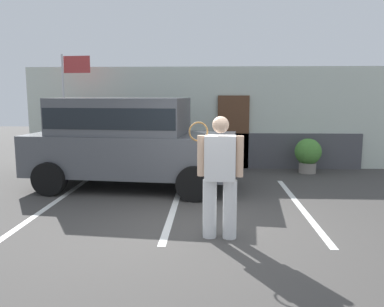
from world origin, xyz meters
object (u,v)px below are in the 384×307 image
parked_suv (128,138)px  flag_pole (70,91)px  potted_plant_by_porch (308,154)px  tennis_player_man (220,175)px

parked_suv → flag_pole: flag_pole is taller
potted_plant_by_porch → flag_pole: 6.70m
tennis_player_man → potted_plant_by_porch: 5.67m
tennis_player_man → potted_plant_by_porch: size_ratio=1.92×
tennis_player_man → flag_pole: size_ratio=0.57×
potted_plant_by_porch → flag_pole: size_ratio=0.30×
tennis_player_man → potted_plant_by_porch: (2.52, 5.06, -0.42)m
parked_suv → flag_pole: bearing=142.5°
tennis_player_man → potted_plant_by_porch: tennis_player_man is taller
potted_plant_by_porch → flag_pole: (-6.48, -0.09, 1.68)m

